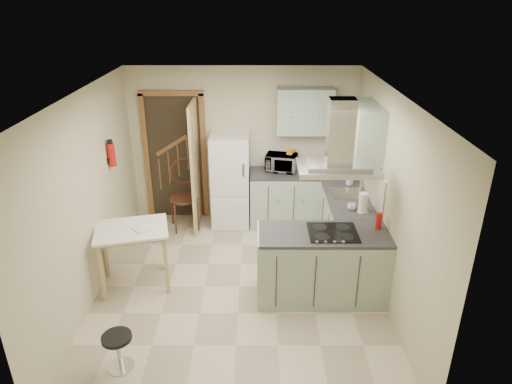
{
  "coord_description": "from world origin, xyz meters",
  "views": [
    {
      "loc": [
        0.23,
        -4.92,
        3.53
      ],
      "look_at": [
        0.21,
        0.45,
        1.15
      ],
      "focal_mm": 32.0,
      "sensor_mm": 36.0,
      "label": 1
    }
  ],
  "objects_px": {
    "stool": "(119,351)",
    "peninsula": "(322,265)",
    "drop_leaf_table": "(135,257)",
    "bentwood_chair": "(184,198)",
    "fridge": "(230,181)",
    "extractor_hood": "(338,168)",
    "microwave": "(281,163)"
  },
  "relations": [
    {
      "from": "microwave",
      "to": "stool",
      "type": "bearing_deg",
      "value": -106.85
    },
    {
      "from": "drop_leaf_table",
      "to": "stool",
      "type": "height_order",
      "value": "drop_leaf_table"
    },
    {
      "from": "drop_leaf_table",
      "to": "bentwood_chair",
      "type": "xyz_separation_m",
      "value": [
        0.41,
        1.58,
        0.1
      ]
    },
    {
      "from": "drop_leaf_table",
      "to": "bentwood_chair",
      "type": "bearing_deg",
      "value": 62.28
    },
    {
      "from": "drop_leaf_table",
      "to": "microwave",
      "type": "xyz_separation_m",
      "value": [
        1.95,
        1.8,
        0.62
      ]
    },
    {
      "from": "bentwood_chair",
      "to": "microwave",
      "type": "xyz_separation_m",
      "value": [
        1.54,
        0.22,
        0.52
      ]
    },
    {
      "from": "drop_leaf_table",
      "to": "extractor_hood",
      "type": "bearing_deg",
      "value": -18.81
    },
    {
      "from": "fridge",
      "to": "drop_leaf_table",
      "type": "relative_size",
      "value": 1.7
    },
    {
      "from": "bentwood_chair",
      "to": "peninsula",
      "type": "bearing_deg",
      "value": -60.37
    },
    {
      "from": "fridge",
      "to": "extractor_hood",
      "type": "height_order",
      "value": "extractor_hood"
    },
    {
      "from": "peninsula",
      "to": "microwave",
      "type": "height_order",
      "value": "microwave"
    },
    {
      "from": "drop_leaf_table",
      "to": "stool",
      "type": "xyz_separation_m",
      "value": [
        0.17,
        -1.44,
        -0.21
      ]
    },
    {
      "from": "fridge",
      "to": "peninsula",
      "type": "relative_size",
      "value": 0.97
    },
    {
      "from": "extractor_hood",
      "to": "microwave",
      "type": "bearing_deg",
      "value": 104.08
    },
    {
      "from": "peninsula",
      "to": "extractor_hood",
      "type": "xyz_separation_m",
      "value": [
        0.1,
        0.0,
        1.27
      ]
    },
    {
      "from": "drop_leaf_table",
      "to": "peninsula",
      "type": "bearing_deg",
      "value": -19.04
    },
    {
      "from": "drop_leaf_table",
      "to": "bentwood_chair",
      "type": "height_order",
      "value": "bentwood_chair"
    },
    {
      "from": "fridge",
      "to": "peninsula",
      "type": "height_order",
      "value": "fridge"
    },
    {
      "from": "fridge",
      "to": "bentwood_chair",
      "type": "distance_m",
      "value": 0.79
    },
    {
      "from": "peninsula",
      "to": "fridge",
      "type": "bearing_deg",
      "value": 121.74
    },
    {
      "from": "extractor_hood",
      "to": "stool",
      "type": "height_order",
      "value": "extractor_hood"
    },
    {
      "from": "bentwood_chair",
      "to": "stool",
      "type": "xyz_separation_m",
      "value": [
        -0.24,
        -3.02,
        -0.31
      ]
    },
    {
      "from": "stool",
      "to": "peninsula",
      "type": "bearing_deg",
      "value": 28.71
    },
    {
      "from": "stool",
      "to": "microwave",
      "type": "distance_m",
      "value": 3.79
    },
    {
      "from": "fridge",
      "to": "extractor_hood",
      "type": "relative_size",
      "value": 1.67
    },
    {
      "from": "bentwood_chair",
      "to": "extractor_hood",
      "type": "bearing_deg",
      "value": -58.95
    },
    {
      "from": "peninsula",
      "to": "drop_leaf_table",
      "type": "relative_size",
      "value": 1.75
    },
    {
      "from": "peninsula",
      "to": "stool",
      "type": "height_order",
      "value": "peninsula"
    },
    {
      "from": "peninsula",
      "to": "extractor_hood",
      "type": "relative_size",
      "value": 1.72
    },
    {
      "from": "drop_leaf_table",
      "to": "bentwood_chair",
      "type": "relative_size",
      "value": 0.86
    },
    {
      "from": "microwave",
      "to": "extractor_hood",
      "type": "bearing_deg",
      "value": -63.99
    },
    {
      "from": "peninsula",
      "to": "bentwood_chair",
      "type": "xyz_separation_m",
      "value": [
        -1.96,
        1.82,
        0.06
      ]
    }
  ]
}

